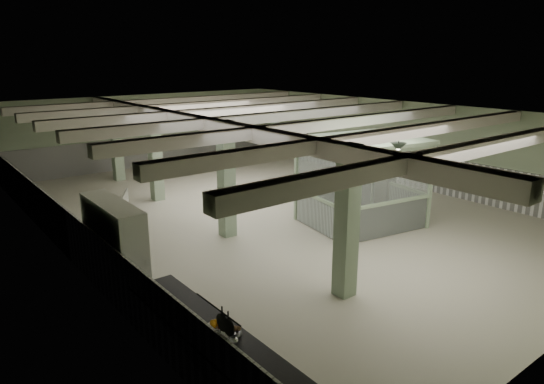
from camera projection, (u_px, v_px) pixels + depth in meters
floor at (271, 212)px, 17.48m from camera, size 20.00×20.00×0.00m
ceiling at (271, 112)px, 16.51m from camera, size 14.00×20.00×0.02m
wall_back at (150, 130)px, 24.57m from camera, size 14.00×0.02×3.60m
wall_left at (63, 198)px, 12.83m from camera, size 0.02×20.00×3.60m
wall_right at (397, 142)px, 21.15m from camera, size 0.02×20.00×3.60m
wainscot_left at (68, 235)px, 13.13m from camera, size 0.05×19.90×1.50m
wainscot_right at (395, 166)px, 21.42m from camera, size 0.05×19.90×1.50m
wainscot_back at (151, 151)px, 24.83m from camera, size 13.90×0.05×1.50m
girder at (208, 124)px, 15.08m from camera, size 0.45×19.90×0.40m
beam_a at (476, 149)px, 10.87m from camera, size 13.90×0.35×0.32m
beam_b at (387, 135)px, 12.77m from camera, size 13.90×0.35×0.32m
beam_c at (322, 125)px, 14.66m from camera, size 13.90×0.35×0.32m
beam_d at (271, 117)px, 16.55m from camera, size 13.90×0.35×0.32m
beam_e at (230, 111)px, 18.45m from camera, size 13.90×0.35×0.32m
beam_f at (198, 106)px, 20.34m from camera, size 13.90×0.35×0.32m
beam_g at (170, 101)px, 22.23m from camera, size 13.90×0.35×0.32m
column_a at (347, 222)px, 10.96m from camera, size 0.42×0.42×3.60m
column_b at (226, 180)px, 14.75m from camera, size 0.42×0.42×3.60m
column_c at (155, 154)px, 18.54m from camera, size 0.42×0.42×3.60m
column_d at (116, 141)px, 21.57m from camera, size 0.42×0.42×3.60m
hook_rail at (217, 309)px, 7.10m from camera, size 0.02×1.20×0.02m
pendant_front at (398, 147)px, 13.17m from camera, size 0.44×0.44×0.22m
pendant_mid at (273, 125)px, 17.33m from camera, size 0.44×0.44×0.22m
pendant_back at (202, 113)px, 21.12m from camera, size 0.44×0.44×0.22m
prep_counter at (221, 362)px, 8.17m from camera, size 0.95×5.45×0.91m
pitcher_near at (233, 340)px, 7.79m from camera, size 0.22×0.23×0.24m
pitcher_far at (226, 334)px, 7.89m from camera, size 0.22×0.25×0.31m
veg_colander at (229, 330)px, 8.11m from camera, size 0.52×0.52×0.20m
orange_bowl at (215, 329)px, 8.25m from camera, size 0.37×0.37×0.10m
skillet_near at (228, 327)px, 7.04m from camera, size 0.04×0.27×0.27m
skillet_far at (222, 322)px, 7.16m from camera, size 0.04×0.28×0.28m
walkin_cooler at (116, 247)px, 11.23m from camera, size 1.03×2.52×2.31m
guard_booth at (362, 168)px, 15.78m from camera, size 4.03×3.58×2.89m
filing_cabinet at (385, 192)px, 17.54m from camera, size 0.52×0.68×1.36m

